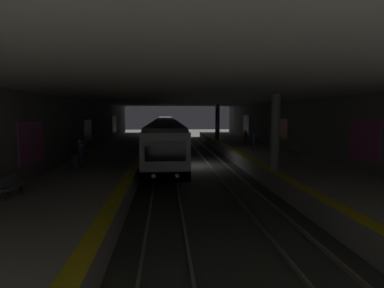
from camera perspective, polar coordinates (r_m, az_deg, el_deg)
ground_plane at (r=27.52m, az=-0.11°, el=-3.87°), size 120.00×120.00×0.00m
track_left at (r=27.77m, az=4.43°, el=-3.64°), size 60.00×1.53×0.16m
track_right at (r=27.42m, az=-4.71°, el=-3.76°), size 60.00×1.53×0.16m
platform_left at (r=28.71m, az=13.04°, el=-2.56°), size 60.00×5.30×1.06m
platform_right at (r=27.70m, az=-13.75°, el=-2.87°), size 60.00×5.30×1.06m
wall_left at (r=29.53m, az=18.50°, el=1.95°), size 60.00×0.56×5.60m
wall_right at (r=28.10m, az=-19.71°, el=1.75°), size 60.00×0.56×5.60m
ceiling_slab at (r=27.18m, az=-0.11°, el=8.28°), size 60.00×19.40×0.40m
pillar_near at (r=19.86m, az=14.49°, el=1.96°), size 0.56×0.56×4.55m
pillar_far at (r=40.73m, az=4.53°, el=3.87°), size 0.56×0.56×4.55m
metro_train at (r=44.96m, az=-4.73°, el=2.37°), size 54.92×2.83×3.49m
bench_left_near at (r=27.99m, az=17.82°, el=-0.73°), size 1.70×0.47×0.86m
bench_left_mid at (r=39.10m, az=11.21°, el=1.14°), size 1.70×0.47×0.86m
bench_left_far at (r=43.28m, az=9.64°, el=1.59°), size 1.70×0.47×0.86m
bench_right_near at (r=15.27m, az=-29.41°, el=-6.25°), size 1.70×0.47×0.86m
bench_right_mid at (r=27.41m, az=-18.10°, el=-0.87°), size 1.70×0.47×0.86m
person_waiting_near at (r=34.28m, az=9.45°, el=1.22°), size 0.60×0.23×1.68m
person_walking_mid at (r=29.40m, az=10.85°, el=0.56°), size 0.60×0.24×1.74m
person_standing_far at (r=22.85m, az=-19.18°, el=-1.17°), size 0.60×0.23×1.67m
person_boarding at (r=21.31m, az=-18.99°, el=-1.86°), size 0.60×0.22×1.53m
trash_bin at (r=21.33m, az=-19.98°, el=-2.96°), size 0.44×0.44×0.85m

